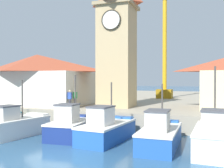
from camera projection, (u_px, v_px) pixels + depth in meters
ground_plane at (48, 161)px, 12.46m from camera, size 300.00×300.00×0.00m
quay_wharf at (155, 101)px, 38.80m from camera, size 120.00×40.00×1.36m
fishing_boat_mid_left at (15, 125)px, 17.82m from camera, size 2.84×4.82×3.84m
fishing_boat_center at (72, 126)px, 17.45m from camera, size 2.36×4.45×4.19m
fishing_boat_mid_right at (107, 129)px, 16.43m from camera, size 2.53×5.08×3.69m
fishing_boat_right_inner at (160, 135)px, 14.84m from camera, size 2.07×5.00×3.61m
fishing_boat_right_outer at (214, 137)px, 13.76m from camera, size 2.23×4.86×4.60m
clock_tower at (117, 40)px, 24.16m from camera, size 3.53×3.53×13.34m
warehouse_left at (37, 79)px, 27.04m from camera, size 10.96×7.06×5.10m
port_crane_near at (165, 48)px, 35.34m from camera, size 3.01×7.79×17.99m
dock_worker_near_tower at (75, 98)px, 23.08m from camera, size 0.34×0.22×1.62m
dock_worker_along_quay at (70, 99)px, 22.37m from camera, size 0.34×0.22×1.62m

